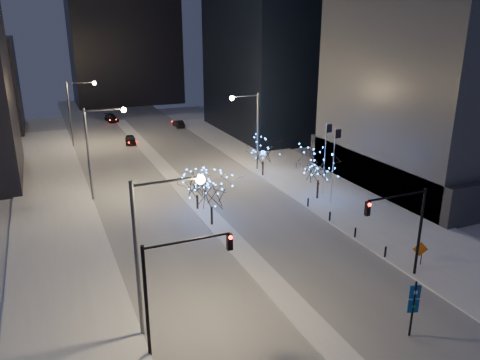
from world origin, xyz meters
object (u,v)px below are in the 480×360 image
street_lamp_east (251,122)px  holiday_tree_median_near (211,190)px  car_mid (178,124)px  car_far (111,118)px  street_lamp_w_mid (98,141)px  wayfinding_sign (414,303)px  holiday_tree_plaza_far (263,149)px  holiday_tree_plaza_near (319,165)px  street_lamp_w_near (154,236)px  traffic_signal_west (173,277)px  street_lamp_w_far (76,105)px  traffic_signal_east (405,221)px  construction_sign (420,251)px  car_near (130,140)px  holiday_tree_median_far (197,184)px

street_lamp_east → holiday_tree_median_near: street_lamp_east is taller
car_mid → car_far: size_ratio=0.83×
street_lamp_w_mid → wayfinding_sign: 34.73m
holiday_tree_plaza_far → holiday_tree_plaza_near: bearing=-78.9°
wayfinding_sign → street_lamp_w_near: bearing=173.2°
traffic_signal_west → holiday_tree_plaza_far: traffic_signal_west is taller
holiday_tree_median_near → wayfinding_sign: 20.98m
holiday_tree_median_near → traffic_signal_west: bearing=-116.9°
car_mid → holiday_tree_plaza_far: holiday_tree_plaza_far is taller
street_lamp_w_near → street_lamp_east: 33.85m
street_lamp_w_far → car_far: bearing=67.3°
street_lamp_w_mid → wayfinding_sign: street_lamp_w_mid is taller
traffic_signal_east → construction_sign: (2.78, 0.89, -3.42)m
car_near → construction_sign: bearing=-66.4°
street_lamp_east → holiday_tree_median_far: 15.04m
holiday_tree_plaza_near → street_lamp_east: bearing=100.6°
car_near → construction_sign: (13.22, -48.67, 0.66)m
car_near → holiday_tree_plaza_far: holiday_tree_plaza_far is taller
street_lamp_w_near → holiday_tree_plaza_far: size_ratio=1.93×
street_lamp_w_far → wayfinding_sign: street_lamp_w_far is taller
car_far → traffic_signal_west: bearing=-102.1°
street_lamp_w_far → car_mid: bearing=23.0°
street_lamp_w_near → traffic_signal_east: size_ratio=1.43×
street_lamp_east → traffic_signal_east: (-1.14, -29.00, -1.69)m
street_lamp_east → traffic_signal_west: bearing=-121.7°
street_lamp_w_mid → holiday_tree_plaza_near: size_ratio=1.74×
street_lamp_east → traffic_signal_west: (-18.52, -30.00, -1.69)m
street_lamp_w_near → car_mid: (17.94, 57.62, -5.86)m
street_lamp_w_near → street_lamp_w_mid: 25.00m
street_lamp_east → traffic_signal_west: street_lamp_east is taller
holiday_tree_median_near → holiday_tree_plaza_near: holiday_tree_plaza_near is taller
holiday_tree_plaza_near → holiday_tree_plaza_far: 9.82m
traffic_signal_east → holiday_tree_plaza_far: 26.38m
car_far → construction_sign: construction_sign is taller
street_lamp_east → construction_sign: (1.64, -28.11, -5.11)m
traffic_signal_west → car_mid: size_ratio=1.81×
car_near → holiday_tree_median_far: (1.00, -30.61, 2.14)m
wayfinding_sign → holiday_tree_plaza_far: bearing=98.5°
holiday_tree_median_far → wayfinding_sign: holiday_tree_median_far is taller
holiday_tree_plaza_near → holiday_tree_plaza_far: bearing=101.1°
street_lamp_east → wayfinding_sign: (-5.08, -34.53, -4.14)m
car_near → wayfinding_sign: 55.50m
holiday_tree_median_far → street_lamp_east: bearing=43.5°
street_lamp_w_far → holiday_tree_plaza_far: bearing=-51.8°
traffic_signal_west → holiday_tree_plaza_near: 27.33m
traffic_signal_east → holiday_tree_plaza_near: 17.05m
street_lamp_w_far → construction_sign: bearing=-67.6°
car_mid → construction_sign: 57.80m
street_lamp_w_mid → holiday_tree_plaza_near: 23.42m
car_mid → wayfinding_sign: bearing=86.0°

